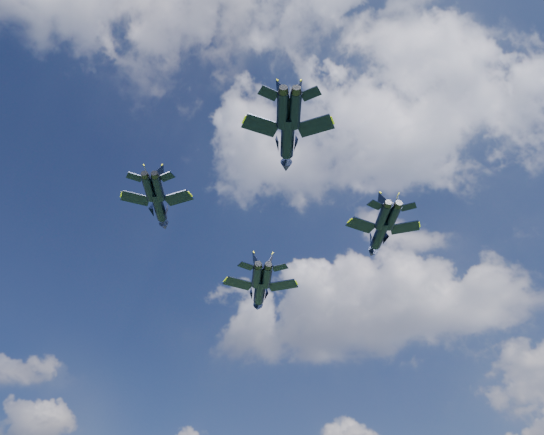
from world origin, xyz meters
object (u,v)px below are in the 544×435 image
at_px(jet_right, 379,235).
at_px(jet_left, 159,207).
at_px(jet_lead, 260,292).
at_px(jet_slot, 287,139).

bearing_deg(jet_right, jet_left, -179.30).
xyz_separation_m(jet_lead, jet_right, (25.28, -12.45, -1.82)).
bearing_deg(jet_slot, jet_right, 52.35).
bearing_deg(jet_lead, jet_left, -126.84).
xyz_separation_m(jet_lead, jet_left, (-5.51, -27.97, 0.90)).
relative_size(jet_left, jet_right, 0.97).
xyz_separation_m(jet_right, jet_slot, (-6.87, -23.78, 0.71)).
bearing_deg(jet_left, jet_right, 6.66).
bearing_deg(jet_left, jet_lead, 58.78).
relative_size(jet_lead, jet_right, 1.21).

